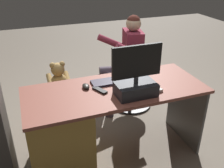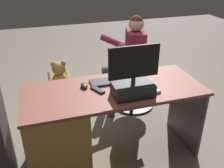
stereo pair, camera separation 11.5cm
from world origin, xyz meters
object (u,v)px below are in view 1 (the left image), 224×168
Objects in this scene: desk at (71,131)px; cup at (142,74)px; person at (126,57)px; teddy_bear at (58,78)px; visitor_chair at (131,86)px; office_chair_teddy at (62,107)px; keyboard at (114,81)px; computer_mouse at (86,86)px; tv_remote at (100,90)px; monitor at (136,81)px.

desk is 15.14× the size of cup.
teddy_bear is at bearing 11.50° from person.
cup reaches higher than visitor_chair.
cup is at bearing 143.70° from office_chair_teddy.
keyboard is 0.67m from teddy_bear.
office_chair_teddy is (0.70, -0.52, -0.52)m from cup.
visitor_chair is (-0.23, -0.72, -0.53)m from cup.
person reaches higher than computer_mouse.
keyboard is 0.27m from cup.
keyboard is 1.28× the size of teddy_bear.
cup is 0.46m from tv_remote.
cup is 0.09× the size of person.
monitor is 0.81× the size of visitor_chair.
computer_mouse is (0.35, -0.26, -0.11)m from monitor.
office_chair_teddy is (0.44, -0.49, -0.48)m from keyboard.
teddy_bear is at bearing -91.49° from desk.
teddy_bear is (-0.00, -0.01, 0.35)m from office_chair_teddy.
cup is 0.72m from person.
cup is 0.20× the size of office_chair_teddy.
cup reaches higher than office_chair_teddy.
keyboard is at bearing 54.34° from visitor_chair.
person is (-0.58, -0.79, -0.06)m from tv_remote.
keyboard is 0.98m from visitor_chair.
cup reaches higher than teddy_bear.
teddy_bear is at bearing -73.08° from computer_mouse.
office_chair_teddy is (0.51, -0.77, -0.59)m from monitor.
cup is at bearing 72.41° from visitor_chair.
office_chair_teddy is (0.26, -0.61, -0.48)m from tv_remote.
keyboard reaches higher than visitor_chair.
desk is at bearing 88.48° from office_chair_teddy.
monitor is 0.32m from cup.
keyboard reaches higher than desk.
person reaches higher than monitor.
tv_remote is at bearing 53.70° from person.
person reaches higher than visitor_chair.
teddy_bear is at bearing -90.00° from office_chair_teddy.
tv_remote is 0.28× the size of visitor_chair.
visitor_chair is (-0.41, -0.97, -0.60)m from monitor.
teddy_bear is at bearing -56.68° from monitor.
keyboard is at bearing 58.89° from person.
teddy_bear is (0.70, -0.53, -0.17)m from cup.
keyboard is at bearing -173.82° from computer_mouse.
visitor_chair is (-0.95, -0.82, -0.14)m from desk.
teddy_bear is (0.16, -0.53, -0.13)m from computer_mouse.
computer_mouse is at bearing 0.02° from cup.
tv_remote is at bearing -32.11° from monitor.
keyboard reaches higher than tv_remote.
monitor reaches higher than visitor_chair.
desk is at bearing 16.03° from keyboard.
visitor_chair is at bearing -107.59° from cup.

